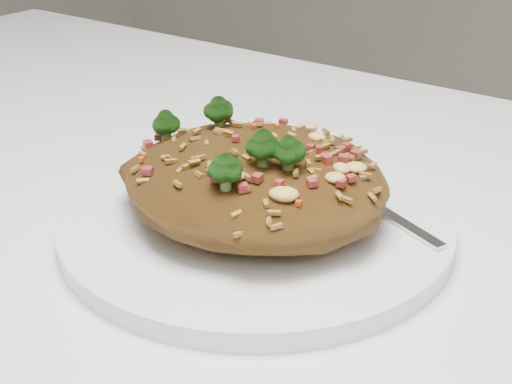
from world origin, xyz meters
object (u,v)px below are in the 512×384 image
dining_table (142,318)px  fried_rice (255,170)px  plate (256,221)px  fork (366,201)px

dining_table → fried_rice: bearing=21.2°
plate → fork: 0.08m
dining_table → fork: bearing=32.1°
plate → fried_rice: fried_rice is taller
plate → fork: bearing=44.8°
dining_table → fried_rice: fried_rice is taller
plate → fork: fork is taller
fried_rice → fork: (0.06, 0.05, -0.03)m
fried_rice → fork: 0.08m
plate → fork: size_ratio=1.71×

